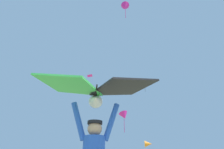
{
  "coord_description": "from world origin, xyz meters",
  "views": [
    {
      "loc": [
        0.58,
        -2.97,
        0.89
      ],
      "look_at": [
        -0.2,
        1.73,
        3.29
      ],
      "focal_mm": 30.86,
      "sensor_mm": 36.0,
      "label": 1
    }
  ],
  "objects": [
    {
      "name": "marker_flag",
      "position": [
        0.66,
        5.23,
        1.72
      ],
      "size": [
        0.3,
        0.24,
        1.98
      ],
      "color": "silver",
      "rests_on": "ground"
    },
    {
      "name": "held_stunt_kite",
      "position": [
        -0.18,
        -0.03,
        2.14
      ],
      "size": [
        2.03,
        1.32,
        0.43
      ],
      "color": "black"
    },
    {
      "name": "distant_kite_magenta_high_left",
      "position": [
        -0.93,
        11.78,
        4.73
      ],
      "size": [
        1.07,
        1.04,
        1.66
      ],
      "color": "#DB2393"
    },
    {
      "name": "distant_kite_magenta_far_center",
      "position": [
        -6.5,
        20.41,
        12.91
      ],
      "size": [
        0.97,
        0.98,
        0.26
      ],
      "color": "#DB2393"
    },
    {
      "name": "distant_kite_black_mid_right",
      "position": [
        1.19,
        30.79,
        15.58
      ],
      "size": [
        1.29,
        1.23,
        1.99
      ],
      "color": "black"
    },
    {
      "name": "distant_kite_magenta_low_right",
      "position": [
        -0.5,
        12.0,
        16.46
      ],
      "size": [
        0.98,
        1.13,
        2.08
      ],
      "color": "#DB2393"
    }
  ]
}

